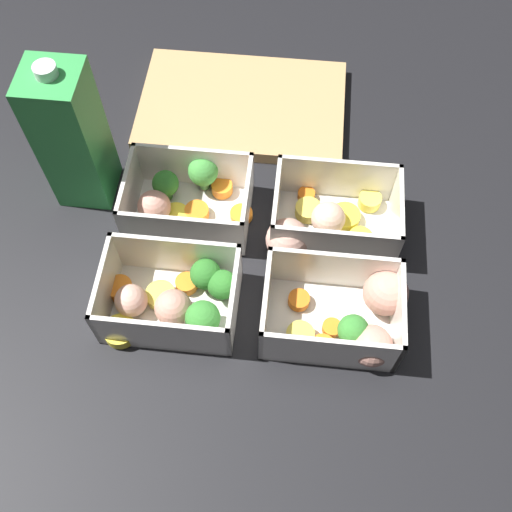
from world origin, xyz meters
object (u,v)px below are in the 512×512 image
container_near_left (175,299)px  container_far_left (185,199)px  container_far_right (322,222)px  container_near_right (351,316)px  juice_carton (72,137)px

container_near_left → container_far_left: 0.14m
container_far_right → container_far_left: bearing=174.3°
container_near_right → container_near_left: bearing=179.7°
container_near_left → container_far_left: same height
container_far_left → container_near_left: bearing=-85.5°
container_far_left → container_far_right: 0.17m
container_near_left → container_near_right: (0.20, -0.00, 0.00)m
container_near_left → juice_carton: juice_carton is taller
container_near_right → container_far_right: size_ratio=1.09×
container_near_right → container_far_left: size_ratio=1.09×
container_far_left → juice_carton: juice_carton is taller
container_near_left → juice_carton: (-0.14, 0.16, 0.07)m
container_near_left → juice_carton: 0.22m
container_near_left → container_near_right: same height
container_far_right → container_near_right: bearing=-72.6°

